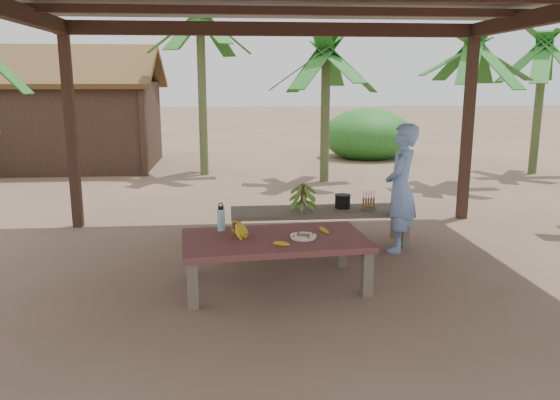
{
  "coord_description": "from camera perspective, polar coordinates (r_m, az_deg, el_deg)",
  "views": [
    {
      "loc": [
        -0.61,
        -5.38,
        2.01
      ],
      "look_at": [
        -0.13,
        0.13,
        0.8
      ],
      "focal_mm": 35.0,
      "sensor_mm": 36.0,
      "label": 1
    }
  ],
  "objects": [
    {
      "name": "hut",
      "position": [
        13.97,
        -21.38,
        7.75
      ],
      "size": [
        4.4,
        3.43,
        2.85
      ],
      "color": "black",
      "rests_on": "ground"
    },
    {
      "name": "woman",
      "position": [
        6.63,
        12.51,
        1.21
      ],
      "size": [
        0.59,
        0.67,
        1.53
      ],
      "primitive_type": "imported",
      "rotation": [
        0.0,
        0.0,
        -2.08
      ],
      "color": "#779CE2",
      "rests_on": "ground"
    },
    {
      "name": "ground",
      "position": [
        5.78,
        1.4,
        -8.04
      ],
      "size": [
        80.0,
        80.0,
        0.0
      ],
      "primitive_type": "plane",
      "color": "brown",
      "rests_on": "ground"
    },
    {
      "name": "plate",
      "position": [
        5.36,
        2.44,
        -3.84
      ],
      "size": [
        0.26,
        0.26,
        0.04
      ],
      "color": "white",
      "rests_on": "work_table"
    },
    {
      "name": "bench",
      "position": [
        6.8,
        4.18,
        -1.46
      ],
      "size": [
        2.2,
        0.61,
        0.45
      ],
      "rotation": [
        0.0,
        0.0,
        0.0
      ],
      "color": "brown",
      "rests_on": "ground"
    },
    {
      "name": "ripe_banana_bunch",
      "position": [
        5.41,
        -4.84,
        -3.04
      ],
      "size": [
        0.33,
        0.3,
        0.16
      ],
      "primitive_type": null,
      "rotation": [
        0.0,
        0.0,
        0.32
      ],
      "color": "yellow",
      "rests_on": "work_table"
    },
    {
      "name": "cooking_pot",
      "position": [
        6.89,
        6.55,
        -0.16
      ],
      "size": [
        0.19,
        0.19,
        0.16
      ],
      "primitive_type": "cylinder",
      "color": "black",
      "rests_on": "bench"
    },
    {
      "name": "banana_plant_nw",
      "position": [
        12.02,
        -8.33,
        17.38
      ],
      "size": [
        1.8,
        1.8,
        3.6
      ],
      "color": "#596638",
      "rests_on": "ground"
    },
    {
      "name": "green_banana_stalk",
      "position": [
        6.72,
        2.43,
        0.38
      ],
      "size": [
        0.3,
        0.3,
        0.34
      ],
      "primitive_type": null,
      "rotation": [
        0.0,
        0.0,
        0.0
      ],
      "color": "#598C2D",
      "rests_on": "bench"
    },
    {
      "name": "loose_banana_front",
      "position": [
        5.11,
        0.14,
        -4.58
      ],
      "size": [
        0.16,
        0.05,
        0.04
      ],
      "primitive_type": "ellipsoid",
      "rotation": [
        0.0,
        0.0,
        1.6
      ],
      "color": "yellow",
      "rests_on": "work_table"
    },
    {
      "name": "loose_banana_side",
      "position": [
        5.59,
        4.64,
        -3.16
      ],
      "size": [
        0.12,
        0.16,
        0.04
      ],
      "primitive_type": "ellipsoid",
      "rotation": [
        0.0,
        0.0,
        0.56
      ],
      "color": "yellow",
      "rests_on": "work_table"
    },
    {
      "name": "banana_plant_n",
      "position": [
        11.05,
        4.84,
        14.01
      ],
      "size": [
        1.8,
        1.8,
        2.83
      ],
      "color": "#596638",
      "rests_on": "ground"
    },
    {
      "name": "work_table",
      "position": [
        5.41,
        -0.57,
        -4.59
      ],
      "size": [
        1.88,
        1.16,
        0.5
      ],
      "rotation": [
        0.0,
        0.0,
        0.09
      ],
      "color": "brown",
      "rests_on": "ground"
    },
    {
      "name": "water_flask",
      "position": [
        5.64,
        -6.17,
        -1.98
      ],
      "size": [
        0.08,
        0.08,
        0.3
      ],
      "color": "#3CB7BD",
      "rests_on": "work_table"
    },
    {
      "name": "banana_plant_far",
      "position": [
        13.25,
        25.8,
        13.2
      ],
      "size": [
        1.8,
        1.8,
        2.98
      ],
      "color": "#596638",
      "rests_on": "ground"
    },
    {
      "name": "skewer_rack",
      "position": [
        6.83,
        9.23,
        -0.01
      ],
      "size": [
        0.18,
        0.08,
        0.24
      ],
      "primitive_type": null,
      "rotation": [
        0.0,
        0.0,
        0.0
      ],
      "color": "#A57F47",
      "rests_on": "bench"
    },
    {
      "name": "banana_plant_ne",
      "position": [
        11.23,
        19.56,
        13.75
      ],
      "size": [
        1.8,
        1.8,
        2.91
      ],
      "color": "#596638",
      "rests_on": "ground"
    }
  ]
}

